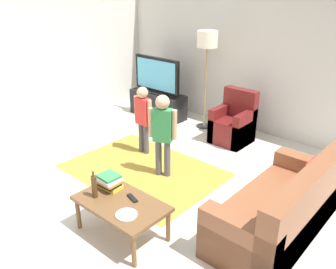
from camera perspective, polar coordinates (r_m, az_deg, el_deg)
name	(u,v)px	position (r m, az deg, el deg)	size (l,w,h in m)	color
ground	(138,193)	(4.75, -4.87, -9.40)	(7.80, 7.80, 0.00)	beige
wall_back	(259,57)	(6.53, 14.41, 12.03)	(6.00, 0.12, 2.70)	silver
wall_left	(11,60)	(6.63, -23.96, 10.94)	(0.12, 6.00, 2.70)	silver
area_rug	(143,170)	(5.27, -3.98, -5.72)	(2.20, 1.60, 0.01)	#B28C33
tv_stand	(158,105)	(7.26, -1.63, 4.82)	(1.20, 0.44, 0.50)	black
tv	(157,76)	(7.07, -1.80, 9.42)	(1.10, 0.28, 0.71)	black
couch	(283,212)	(4.09, 18.06, -11.77)	(0.80, 1.80, 0.86)	brown
armchair	(234,125)	(6.18, 10.54, 1.52)	(0.60, 0.60, 0.90)	maroon
floor_lamp	(207,45)	(6.41, 6.31, 14.17)	(0.36, 0.36, 1.78)	#262626
child_near_tv	(143,114)	(5.55, -4.04, 3.29)	(0.37, 0.18, 1.10)	#4C4C59
child_center	(163,129)	(4.83, -0.86, 0.93)	(0.37, 0.24, 1.20)	#4C4C59
coffee_table	(121,206)	(3.89, -7.55, -11.27)	(1.00, 0.60, 0.42)	brown
book_stack	(109,182)	(4.06, -9.43, -7.46)	(0.28, 0.23, 0.17)	yellow
bottle	(94,186)	(3.92, -11.76, -8.15)	(0.06, 0.06, 0.31)	#4C3319
tv_remote	(132,198)	(3.89, -5.76, -10.12)	(0.17, 0.05, 0.02)	black
plate	(126,215)	(3.65, -6.69, -12.68)	(0.22, 0.22, 0.02)	white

